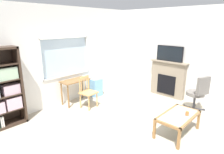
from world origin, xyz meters
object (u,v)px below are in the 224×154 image
Objects in this scene: desk_under_window at (75,84)px; sippy_cup at (187,113)px; fireplace at (168,79)px; tv at (170,54)px; coffee_table at (178,117)px; wooden_chair at (88,92)px; office_chair at (198,92)px; bookshelf at (0,91)px; plastic_drawer_unit at (95,87)px.

sippy_cup is (0.59, -3.12, -0.10)m from desk_under_window.
tv is (-0.02, 0.00, 0.83)m from fireplace.
coffee_table is at bearing -146.86° from fireplace.
wooden_chair is 2.66m from sippy_cup.
office_chair is (1.92, -2.86, -0.03)m from desk_under_window.
coffee_table is (-1.91, -1.25, -0.21)m from fireplace.
office_chair is (1.88, -2.35, 0.09)m from wooden_chair.
coffee_table is (2.45, -3.08, -0.48)m from bookshelf.
office_chair reaches higher than wooden_chair.
office_chair is (3.88, -2.97, -0.30)m from bookshelf.
plastic_drawer_unit is 3.18m from sippy_cup.
sippy_cup is (0.55, -2.60, 0.03)m from wooden_chair.
tv is at bearing 37.76° from sippy_cup.
bookshelf reaches higher than office_chair.
fireplace reaches higher than sippy_cup.
office_chair reaches higher than desk_under_window.
bookshelf is at bearing 178.80° from plastic_drawer_unit.
bookshelf is at bearing 142.55° from office_chair.
office_chair is at bearing -37.45° from bookshelf.
bookshelf is 2.15× the size of desk_under_window.
coffee_table is at bearing -80.61° from desk_under_window.
sippy_cup is at bearing -142.51° from fireplace.
fireplace is (2.40, -1.72, 0.00)m from desk_under_window.
wooden_chair is at bearing -144.00° from plastic_drawer_unit.
plastic_drawer_unit is at bearing 3.52° from desk_under_window.
tv is at bearing -35.86° from desk_under_window.
coffee_table is at bearing -175.51° from office_chair.
wooden_chair reaches higher than coffee_table.
wooden_chair is 3.01m from office_chair.
fireplace is (2.37, -1.21, 0.13)m from wooden_chair.
fireplace is 1.14× the size of coffee_table.
desk_under_window is at bearing -176.48° from plastic_drawer_unit.
bookshelf is at bearing 157.14° from tv.
plastic_drawer_unit is 3.12m from office_chair.
fireplace is (1.59, -1.77, 0.30)m from plastic_drawer_unit.
desk_under_window is 0.99× the size of tv.
bookshelf is 2.13m from wooden_chair.
desk_under_window is 0.95× the size of wooden_chair.
office_chair is at bearing 10.85° from sippy_cup.
sippy_cup is at bearing -79.27° from desk_under_window.
office_chair is at bearing 4.49° from coffee_table.
fireplace reaches higher than office_chair.
desk_under_window reaches higher than coffee_table.
wooden_chair is at bearing -86.01° from desk_under_window.
office_chair is at bearing -112.44° from tv.
tv reaches higher than fireplace.
bookshelf is 4.74m from fireplace.
sippy_cup is (2.55, -3.22, -0.37)m from bookshelf.
desk_under_window is 9.47× the size of sippy_cup.
bookshelf is 4.75m from tv.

